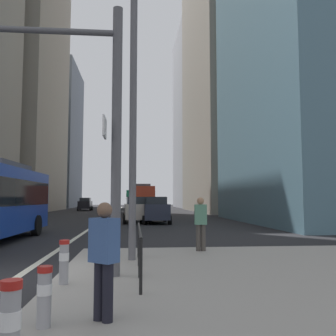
{
  "coord_description": "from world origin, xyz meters",
  "views": [
    {
      "loc": [
        2.69,
        -8.48,
        1.81
      ],
      "look_at": [
        5.83,
        25.95,
        4.73
      ],
      "focal_mm": 38.84,
      "sensor_mm": 36.0,
      "label": 1
    }
  ],
  "objects_px": {
    "city_bus_red_receding": "(141,198)",
    "car_receding_far": "(155,210)",
    "city_bus_red_distant": "(134,198)",
    "pedestrian_walking": "(104,255)",
    "car_oncoming_mid": "(85,204)",
    "bollard_right": "(64,259)",
    "street_lamp_post": "(133,76)",
    "bollard_left": "(44,293)",
    "pedestrian_waiting": "(201,221)",
    "traffic_signal_gantry": "(12,91)",
    "car_receding_near": "(137,209)",
    "bollard_front": "(10,327)"
  },
  "relations": [
    {
      "from": "city_bus_red_distant",
      "to": "pedestrian_walking",
      "type": "height_order",
      "value": "city_bus_red_distant"
    },
    {
      "from": "bollard_left",
      "to": "pedestrian_waiting",
      "type": "distance_m",
      "value": 7.4
    },
    {
      "from": "car_oncoming_mid",
      "to": "city_bus_red_distant",
      "type": "bearing_deg",
      "value": 27.93
    },
    {
      "from": "car_oncoming_mid",
      "to": "pedestrian_waiting",
      "type": "xyz_separation_m",
      "value": [
        9.69,
        -45.31,
        0.11
      ]
    },
    {
      "from": "bollard_left",
      "to": "car_oncoming_mid",
      "type": "bearing_deg",
      "value": 97.05
    },
    {
      "from": "car_oncoming_mid",
      "to": "car_receding_far",
      "type": "distance_m",
      "value": 31.27
    },
    {
      "from": "city_bus_red_distant",
      "to": "pedestrian_walking",
      "type": "distance_m",
      "value": 55.73
    },
    {
      "from": "city_bus_red_distant",
      "to": "car_oncoming_mid",
      "type": "bearing_deg",
      "value": -152.07
    },
    {
      "from": "city_bus_red_distant",
      "to": "pedestrian_waiting",
      "type": "relative_size",
      "value": 6.34
    },
    {
      "from": "bollard_left",
      "to": "pedestrian_walking",
      "type": "relative_size",
      "value": 0.48
    },
    {
      "from": "city_bus_red_receding",
      "to": "bollard_left",
      "type": "bearing_deg",
      "value": -92.92
    },
    {
      "from": "car_receding_near",
      "to": "street_lamp_post",
      "type": "relative_size",
      "value": 0.55
    },
    {
      "from": "city_bus_red_distant",
      "to": "bollard_left",
      "type": "bearing_deg",
      "value": -91.09
    },
    {
      "from": "bollard_right",
      "to": "pedestrian_waiting",
      "type": "height_order",
      "value": "pedestrian_waiting"
    },
    {
      "from": "car_oncoming_mid",
      "to": "bollard_front",
      "type": "distance_m",
      "value": 53.81
    },
    {
      "from": "bollard_front",
      "to": "city_bus_red_receding",
      "type": "bearing_deg",
      "value": 87.26
    },
    {
      "from": "bollard_left",
      "to": "pedestrian_walking",
      "type": "distance_m",
      "value": 0.89
    },
    {
      "from": "car_oncoming_mid",
      "to": "pedestrian_waiting",
      "type": "height_order",
      "value": "car_oncoming_mid"
    },
    {
      "from": "city_bus_red_distant",
      "to": "bollard_right",
      "type": "relative_size",
      "value": 12.71
    },
    {
      "from": "city_bus_red_receding",
      "to": "car_receding_far",
      "type": "bearing_deg",
      "value": -87.37
    },
    {
      "from": "bollard_left",
      "to": "pedestrian_waiting",
      "type": "height_order",
      "value": "pedestrian_waiting"
    },
    {
      "from": "city_bus_red_receding",
      "to": "pedestrian_walking",
      "type": "height_order",
      "value": "city_bus_red_receding"
    },
    {
      "from": "traffic_signal_gantry",
      "to": "bollard_front",
      "type": "distance_m",
      "value": 5.94
    },
    {
      "from": "city_bus_red_distant",
      "to": "car_receding_far",
      "type": "height_order",
      "value": "city_bus_red_distant"
    },
    {
      "from": "car_receding_far",
      "to": "pedestrian_walking",
      "type": "height_order",
      "value": "car_receding_far"
    },
    {
      "from": "traffic_signal_gantry",
      "to": "bollard_left",
      "type": "distance_m",
      "value": 4.93
    },
    {
      "from": "bollard_right",
      "to": "car_oncoming_mid",
      "type": "bearing_deg",
      "value": 97.15
    },
    {
      "from": "traffic_signal_gantry",
      "to": "pedestrian_waiting",
      "type": "distance_m",
      "value": 6.72
    },
    {
      "from": "bollard_right",
      "to": "pedestrian_walking",
      "type": "distance_m",
      "value": 2.46
    },
    {
      "from": "pedestrian_walking",
      "to": "car_receding_far",
      "type": "bearing_deg",
      "value": 84.99
    },
    {
      "from": "traffic_signal_gantry",
      "to": "bollard_right",
      "type": "bearing_deg",
      "value": -25.71
    },
    {
      "from": "car_receding_near",
      "to": "pedestrian_walking",
      "type": "bearing_deg",
      "value": -91.43
    },
    {
      "from": "car_receding_far",
      "to": "city_bus_red_receding",
      "type": "bearing_deg",
      "value": 92.63
    },
    {
      "from": "city_bus_red_receding",
      "to": "street_lamp_post",
      "type": "bearing_deg",
      "value": -91.46
    },
    {
      "from": "pedestrian_waiting",
      "to": "traffic_signal_gantry",
      "type": "bearing_deg",
      "value": -143.42
    },
    {
      "from": "car_oncoming_mid",
      "to": "bollard_left",
      "type": "bearing_deg",
      "value": -82.95
    },
    {
      "from": "car_receding_far",
      "to": "bollard_left",
      "type": "relative_size",
      "value": 5.69
    },
    {
      "from": "city_bus_red_distant",
      "to": "pedestrian_waiting",
      "type": "height_order",
      "value": "city_bus_red_distant"
    },
    {
      "from": "car_receding_far",
      "to": "pedestrian_walking",
      "type": "bearing_deg",
      "value": -95.01
    },
    {
      "from": "city_bus_red_receding",
      "to": "car_receding_far",
      "type": "distance_m",
      "value": 15.83
    },
    {
      "from": "street_lamp_post",
      "to": "car_receding_far",
      "type": "bearing_deg",
      "value": 84.72
    },
    {
      "from": "street_lamp_post",
      "to": "pedestrian_waiting",
      "type": "xyz_separation_m",
      "value": [
        2.17,
        1.49,
        -4.19
      ]
    },
    {
      "from": "city_bus_red_receding",
      "to": "pedestrian_walking",
      "type": "bearing_deg",
      "value": -91.81
    },
    {
      "from": "city_bus_red_receding",
      "to": "car_receding_near",
      "type": "height_order",
      "value": "city_bus_red_receding"
    },
    {
      "from": "city_bus_red_receding",
      "to": "street_lamp_post",
      "type": "xyz_separation_m",
      "value": [
        -0.83,
        -32.68,
        3.45
      ]
    },
    {
      "from": "traffic_signal_gantry",
      "to": "bollard_right",
      "type": "relative_size",
      "value": 7.97
    },
    {
      "from": "car_receding_near",
      "to": "bollard_left",
      "type": "relative_size",
      "value": 5.68
    },
    {
      "from": "car_receding_far",
      "to": "traffic_signal_gantry",
      "type": "distance_m",
      "value": 19.67
    },
    {
      "from": "city_bus_red_receding",
      "to": "bollard_front",
      "type": "relative_size",
      "value": 12.45
    },
    {
      "from": "street_lamp_post",
      "to": "pedestrian_walking",
      "type": "bearing_deg",
      "value": -94.08
    }
  ]
}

